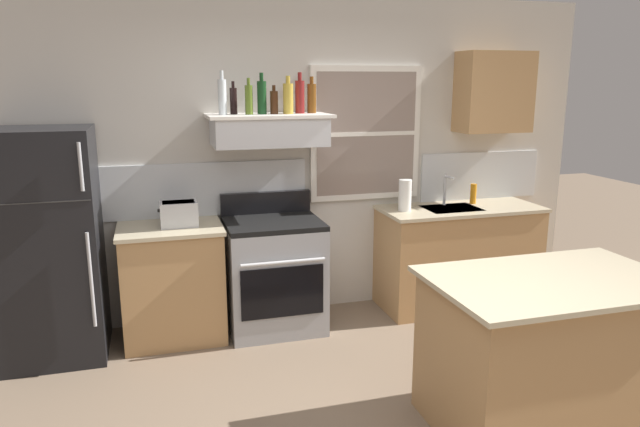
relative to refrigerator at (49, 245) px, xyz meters
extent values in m
cube|color=beige|center=(1.90, 0.39, 0.51)|extent=(5.40, 0.06, 2.70)
cube|color=silver|center=(0.75, 0.35, 0.29)|extent=(2.50, 0.02, 0.44)
cube|color=silver|center=(3.70, 0.35, 0.29)|extent=(1.20, 0.02, 0.44)
cube|color=white|center=(2.55, 0.34, 0.71)|extent=(1.00, 0.04, 1.15)
cube|color=gray|center=(2.55, 0.33, 0.71)|extent=(0.90, 0.01, 1.05)
cube|color=white|center=(2.55, 0.32, 0.71)|extent=(0.90, 0.02, 0.04)
cube|color=black|center=(0.00, 0.00, 0.00)|extent=(0.70, 0.68, 1.68)
cube|color=#333333|center=(0.00, -0.34, 0.38)|extent=(0.69, 0.00, 0.01)
cylinder|color=#A5A8AD|center=(0.30, -0.37, -0.17)|extent=(0.02, 0.02, 0.67)
cylinder|color=#A5A8AD|center=(0.30, -0.37, 0.61)|extent=(0.02, 0.02, 0.32)
cube|color=tan|center=(0.85, 0.06, -0.40)|extent=(0.76, 0.60, 0.88)
cube|color=#C6B793|center=(0.85, 0.06, 0.05)|extent=(0.79, 0.63, 0.03)
cube|color=silver|center=(0.92, 0.05, 0.16)|extent=(0.28, 0.20, 0.19)
cube|color=black|center=(0.92, 0.05, 0.25)|extent=(0.24, 0.16, 0.01)
cube|color=black|center=(0.78, 0.05, 0.20)|extent=(0.02, 0.03, 0.02)
cube|color=#9EA0A5|center=(1.65, 0.02, -0.41)|extent=(0.76, 0.64, 0.87)
cube|color=black|center=(1.65, 0.02, 0.05)|extent=(0.76, 0.64, 0.04)
cube|color=black|center=(1.65, 0.31, 0.16)|extent=(0.76, 0.06, 0.18)
cube|color=black|center=(1.65, -0.30, -0.42)|extent=(0.65, 0.01, 0.40)
cylinder|color=silver|center=(1.65, -0.34, -0.17)|extent=(0.65, 0.03, 0.03)
cube|color=silver|center=(1.65, 0.12, 0.77)|extent=(0.88, 0.48, 0.22)
cube|color=#262628|center=(1.65, -0.10, 0.69)|extent=(0.75, 0.02, 0.04)
cube|color=white|center=(1.65, 0.12, 0.89)|extent=(0.96, 0.52, 0.02)
cylinder|color=silver|center=(1.30, 0.11, 1.04)|extent=(0.06, 0.06, 0.26)
cylinder|color=silver|center=(1.30, 0.11, 1.20)|extent=(0.03, 0.03, 0.07)
cylinder|color=black|center=(1.39, 0.18, 1.00)|extent=(0.06, 0.06, 0.20)
cylinder|color=black|center=(1.39, 0.18, 1.13)|extent=(0.02, 0.02, 0.05)
cylinder|color=#4C601E|center=(1.50, 0.10, 1.01)|extent=(0.06, 0.06, 0.22)
cylinder|color=#4C601E|center=(1.50, 0.10, 1.15)|extent=(0.03, 0.03, 0.06)
cylinder|color=#143819|center=(1.60, 0.11, 1.03)|extent=(0.07, 0.07, 0.25)
cylinder|color=#143819|center=(1.60, 0.11, 1.19)|extent=(0.03, 0.03, 0.06)
cylinder|color=#381E0F|center=(1.69, 0.10, 0.99)|extent=(0.06, 0.06, 0.18)
cylinder|color=#381E0F|center=(1.69, 0.10, 1.10)|extent=(0.03, 0.03, 0.04)
cylinder|color=#B29333|center=(1.80, 0.10, 1.02)|extent=(0.08, 0.08, 0.23)
cylinder|color=#B29333|center=(1.80, 0.10, 1.17)|extent=(0.03, 0.03, 0.06)
cylinder|color=maroon|center=(1.91, 0.15, 1.03)|extent=(0.07, 0.07, 0.26)
cylinder|color=maroon|center=(1.91, 0.15, 1.19)|extent=(0.03, 0.03, 0.06)
cylinder|color=brown|center=(2.01, 0.17, 1.02)|extent=(0.07, 0.07, 0.23)
cylinder|color=brown|center=(2.01, 0.17, 1.16)|extent=(0.03, 0.03, 0.06)
cube|color=tan|center=(3.35, 0.06, -0.40)|extent=(1.40, 0.60, 0.88)
cube|color=#C6B793|center=(3.35, 0.06, 0.05)|extent=(1.43, 0.63, 0.03)
cube|color=#B7BABC|center=(3.25, 0.04, 0.06)|extent=(0.48, 0.36, 0.01)
cylinder|color=silver|center=(3.25, 0.18, 0.21)|extent=(0.03, 0.03, 0.28)
cylinder|color=silver|center=(3.25, 0.10, 0.33)|extent=(0.02, 0.16, 0.02)
cylinder|color=white|center=(2.81, 0.06, 0.20)|extent=(0.11, 0.11, 0.27)
cylinder|color=orange|center=(3.53, 0.16, 0.16)|extent=(0.06, 0.06, 0.18)
cube|color=tan|center=(2.90, -1.80, -0.40)|extent=(1.32, 0.82, 0.88)
cube|color=#C6B793|center=(2.90, -1.80, 0.05)|extent=(1.40, 0.90, 0.03)
cube|color=tan|center=(3.70, 0.20, 1.06)|extent=(0.64, 0.32, 0.70)
camera|label=1|loc=(0.74, -4.44, 1.17)|focal=32.85mm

